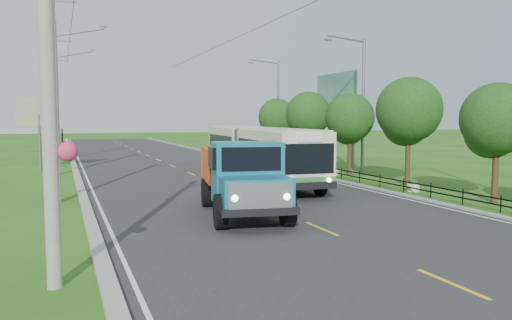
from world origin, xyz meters
TOP-DOWN VIEW (x-y plane):
  - ground at (0.00, 0.00)m, footprint 240.00×240.00m
  - road at (0.00, 20.00)m, footprint 14.00×120.00m
  - curb_left at (-7.20, 20.00)m, footprint 0.40×120.00m
  - curb_right at (7.15, 20.00)m, footprint 0.30×120.00m
  - edge_line_left at (-6.65, 20.00)m, footprint 0.12×120.00m
  - edge_line_right at (6.65, 20.00)m, footprint 0.12×120.00m
  - centre_dash at (0.00, 0.00)m, footprint 0.12×2.20m
  - railing_right at (8.00, 14.00)m, footprint 0.04×40.00m
  - pole_nearest at (-8.24, -3.00)m, footprint 3.51×0.44m
  - pole_near at (-8.26, 9.00)m, footprint 3.51×0.32m
  - pole_mid at (-8.26, 21.00)m, footprint 3.51×0.32m
  - pole_far at (-8.26, 33.00)m, footprint 3.51×0.32m
  - tree_second at (9.86, 2.14)m, footprint 3.18×3.26m
  - tree_third at (9.86, 8.14)m, footprint 3.60×3.62m
  - tree_fourth at (9.86, 14.14)m, footprint 3.24×3.31m
  - tree_fifth at (9.86, 20.14)m, footprint 3.48×3.52m
  - tree_back at (9.86, 26.14)m, footprint 3.30×3.36m
  - streetlight_mid at (10.64, 14.00)m, footprint 3.02×0.20m
  - streetlight_far at (10.64, 28.00)m, footprint 3.02×0.20m
  - planter_near at (8.60, 6.00)m, footprint 0.64×0.64m
  - planter_mid at (8.60, 14.00)m, footprint 0.64×0.64m
  - planter_far at (8.60, 22.00)m, footprint 0.64×0.64m
  - billboard_left at (-9.50, 24.00)m, footprint 3.00×0.20m
  - billboard_right at (12.30, 20.00)m, footprint 0.24×6.00m
  - bus at (2.84, 13.12)m, footprint 3.87×16.25m
  - dump_truck at (-1.63, 3.33)m, footprint 3.68×7.15m

SIDE VIEW (x-z plane):
  - ground at x=0.00m, z-range 0.00..0.00m
  - road at x=0.00m, z-range 0.00..0.02m
  - edge_line_left at x=-6.65m, z-range 0.02..0.02m
  - edge_line_right at x=6.65m, z-range 0.02..0.02m
  - centre_dash at x=0.00m, z-range 0.02..0.02m
  - curb_right at x=7.15m, z-range 0.00..0.10m
  - curb_left at x=-7.20m, z-range 0.00..0.15m
  - planter_near at x=8.60m, z-range -0.05..0.62m
  - planter_mid at x=8.60m, z-range -0.05..0.62m
  - planter_far at x=8.60m, z-range -0.05..0.62m
  - railing_right at x=8.00m, z-range 0.00..0.60m
  - dump_truck at x=-1.63m, z-range 0.19..3.06m
  - bus at x=2.84m, z-range 0.31..3.42m
  - tree_second at x=9.86m, z-range 0.87..6.17m
  - tree_fourth at x=9.86m, z-range 0.89..6.29m
  - tree_back at x=9.86m, z-range 0.90..6.40m
  - tree_fifth at x=9.86m, z-range 0.95..6.75m
  - billboard_left at x=-9.50m, z-range 1.27..6.47m
  - tree_third at x=9.86m, z-range 0.99..6.99m
  - streetlight_mid at x=10.64m, z-range 0.37..9.44m
  - streetlight_far at x=10.64m, z-range 0.37..9.44m
  - pole_nearest at x=-8.24m, z-range -0.06..9.94m
  - pole_near at x=-8.26m, z-range 0.09..10.09m
  - pole_mid at x=-8.26m, z-range 0.09..10.09m
  - pole_far at x=-8.26m, z-range 0.09..10.09m
  - billboard_right at x=12.30m, z-range 1.69..8.99m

